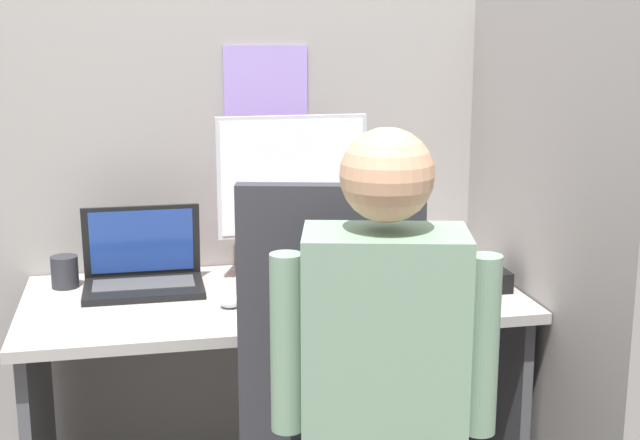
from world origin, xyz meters
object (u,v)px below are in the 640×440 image
laptop (143,273)px  carrot_toy (343,301)px  stapler (495,277)px  monitor (292,184)px  person (399,391)px  coffee_mug (382,260)px  paper_box (293,269)px  office_chair (358,436)px  pen_cup (65,272)px

laptop → carrot_toy: (0.53, -0.30, -0.02)m
stapler → monitor: bearing=159.6°
stapler → person: bearing=-125.2°
carrot_toy → person: 0.61m
laptop → person: 1.04m
monitor → laptop: 0.51m
person → coffee_mug: 0.96m
paper_box → office_chair: (0.01, -0.76, -0.18)m
stapler → carrot_toy: size_ratio=1.11×
office_chair → pen_cup: bearing=130.6°
carrot_toy → office_chair: (-0.07, -0.44, -0.18)m
pen_cup → office_chair: bearing=-49.4°
laptop → person: (0.50, -0.91, -0.02)m
person → coffee_mug: (0.22, 0.93, 0.02)m
paper_box → laptop: laptop is taller
monitor → coffee_mug: (0.28, -0.01, -0.25)m
paper_box → carrot_toy: 0.33m
coffee_mug → pen_cup: pen_cup is taller
laptop → pen_cup: bearing=163.9°
person → pen_cup: size_ratio=13.53×
person → pen_cup: bearing=126.7°
paper_box → laptop: bearing=-177.1°
office_chair → stapler: bearing=44.8°
pen_cup → monitor: bearing=-3.4°
paper_box → monitor: (-0.00, 0.00, 0.26)m
stapler → office_chair: office_chair is taller
stapler → pen_cup: 1.27m
office_chair → person: person is taller
stapler → coffee_mug: bearing=144.7°
carrot_toy → monitor: bearing=103.8°
office_chair → person: size_ratio=0.87×
stapler → office_chair: size_ratio=0.14×
pen_cup → stapler: bearing=-11.5°
paper_box → office_chair: 0.78m
laptop → carrot_toy: size_ratio=2.42×
paper_box → person: person is taller
carrot_toy → person: size_ratio=0.11×
paper_box → pen_cup: (-0.67, 0.04, 0.02)m
carrot_toy → stapler: bearing=13.3°
laptop → coffee_mug: laptop is taller
monitor → laptop: (-0.45, -0.03, -0.24)m
person → pen_cup: (-0.73, 0.98, 0.02)m
monitor → carrot_toy: 0.43m
office_chair → pen_cup: size_ratio=11.82×
stapler → person: 0.89m
carrot_toy → office_chair: 0.48m
monitor → coffee_mug: monitor is taller
person → coffee_mug: person is taller
person → monitor: bearing=93.5°
carrot_toy → coffee_mug: size_ratio=1.63×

